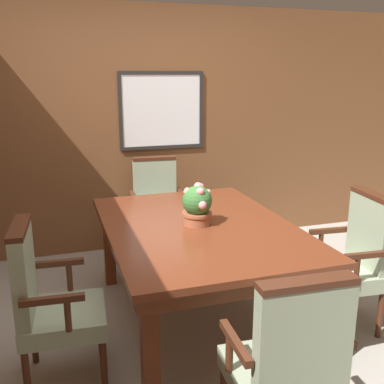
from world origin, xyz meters
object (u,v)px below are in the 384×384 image
(chair_head_near, at_px, (288,363))
(potted_plant, at_px, (197,205))
(chair_right_near, at_px, (352,258))
(chair_left_near, at_px, (48,300))
(dining_table, at_px, (198,236))
(chair_head_far, at_px, (157,205))

(chair_head_near, distance_m, potted_plant, 1.38)
(chair_right_near, distance_m, chair_left_near, 2.06)
(dining_table, relative_size, chair_head_far, 1.84)
(chair_right_near, height_order, potted_plant, potted_plant)
(dining_table, relative_size, chair_left_near, 1.84)
(chair_head_near, xyz_separation_m, potted_plant, (0.01, 1.33, 0.37))
(chair_right_near, relative_size, chair_left_near, 1.00)
(chair_head_near, bearing_deg, chair_left_near, -39.69)
(chair_left_near, height_order, potted_plant, potted_plant)
(chair_head_far, relative_size, potted_plant, 3.33)
(chair_head_near, height_order, chair_left_near, same)
(dining_table, relative_size, chair_right_near, 1.84)
(chair_head_near, distance_m, chair_left_near, 1.39)
(chair_head_far, bearing_deg, dining_table, -85.08)
(dining_table, height_order, potted_plant, potted_plant)
(chair_head_far, relative_size, chair_head_near, 1.00)
(chair_head_near, xyz_separation_m, chair_left_near, (-1.02, 0.94, 0.00))
(dining_table, distance_m, chair_head_far, 1.30)
(dining_table, bearing_deg, chair_head_far, 89.92)
(chair_head_near, bearing_deg, chair_right_near, -135.16)
(dining_table, height_order, chair_head_far, chair_head_far)
(dining_table, xyz_separation_m, chair_left_near, (-1.04, -0.39, -0.14))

